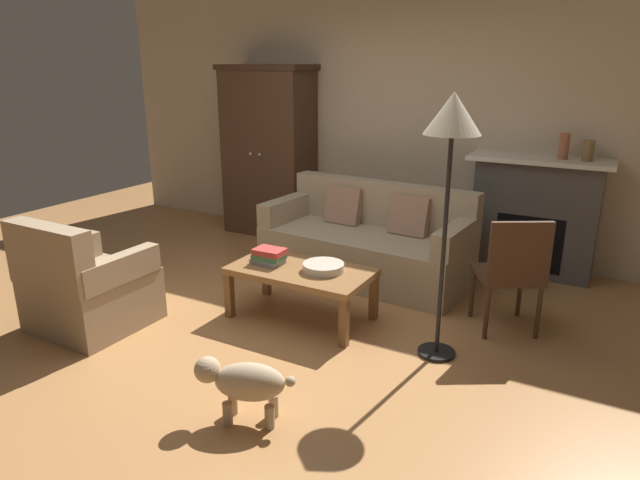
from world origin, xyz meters
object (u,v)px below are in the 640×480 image
object	(u,v)px
couch	(368,244)
coffee_table	(301,275)
fireplace	(534,215)
book_stack	(269,256)
dog	(244,382)
mantel_vase_bronze	(588,151)
side_chair_wooden	(512,269)
fruit_bowl	(324,267)
armoire	(269,151)
armchair_near_left	(86,289)
mantel_vase_terracotta	(564,146)
floor_lamp	(452,131)

from	to	relation	value
couch	coffee_table	distance (m)	1.10
fireplace	book_stack	size ratio (longest dim) A/B	4.76
fireplace	dog	xyz separation A→B (m)	(-0.99, -3.26, -0.32)
coffee_table	mantel_vase_bronze	xyz separation A→B (m)	(1.78, 1.93, 0.84)
couch	side_chair_wooden	xyz separation A→B (m)	(1.41, -0.57, 0.19)
coffee_table	fruit_bowl	size ratio (longest dim) A/B	3.44
fruit_bowl	dog	distance (m)	1.38
coffee_table	book_stack	size ratio (longest dim) A/B	4.16
fruit_bowl	dog	world-z (taller)	fruit_bowl
armoire	couch	xyz separation A→B (m)	(1.62, -0.77, -0.65)
mantel_vase_bronze	armchair_near_left	size ratio (longest dim) A/B	0.21
mantel_vase_terracotta	side_chair_wooden	xyz separation A→B (m)	(-0.10, -1.40, -0.72)
book_stack	armchair_near_left	distance (m)	1.40
fireplace	book_stack	distance (m)	2.60
coffee_table	book_stack	distance (m)	0.30
book_stack	mantel_vase_bronze	size ratio (longest dim) A/B	1.47
mantel_vase_bronze	mantel_vase_terracotta	bearing A→B (deg)	180.00
mantel_vase_bronze	armchair_near_left	xyz separation A→B (m)	(-3.12, -2.86, -0.89)
mantel_vase_terracotta	mantel_vase_bronze	distance (m)	0.20
couch	mantel_vase_terracotta	distance (m)	1.95
mantel_vase_bronze	armchair_near_left	world-z (taller)	mantel_vase_bronze
couch	floor_lamp	bearing A→B (deg)	-47.24
fireplace	fruit_bowl	distance (m)	2.28
coffee_table	side_chair_wooden	world-z (taller)	side_chair_wooden
fireplace	armoire	bearing A→B (deg)	-178.49
mantel_vase_terracotta	armchair_near_left	distance (m)	4.19
mantel_vase_terracotta	dog	size ratio (longest dim) A/B	0.43
side_chair_wooden	floor_lamp	size ratio (longest dim) A/B	0.50
coffee_table	couch	bearing A→B (deg)	86.34
book_stack	mantel_vase_bronze	world-z (taller)	mantel_vase_bronze
fireplace	mantel_vase_terracotta	bearing A→B (deg)	-5.69
book_stack	armchair_near_left	size ratio (longest dim) A/B	0.30
fireplace	coffee_table	xyz separation A→B (m)	(-1.40, -1.95, -0.20)
fireplace	dog	world-z (taller)	fireplace
armoire	couch	distance (m)	1.91
armoire	mantel_vase_terracotta	distance (m)	3.14
fireplace	armoire	world-z (taller)	armoire
armoire	mantel_vase_bronze	distance (m)	3.34
side_chair_wooden	mantel_vase_bronze	bearing A→B (deg)	77.83
dog	floor_lamp	bearing A→B (deg)	60.59
floor_lamp	armoire	bearing A→B (deg)	144.42
armoire	fireplace	bearing A→B (deg)	1.51
fireplace	coffee_table	size ratio (longest dim) A/B	1.15
fireplace	fruit_bowl	xyz separation A→B (m)	(-1.22, -1.92, -0.12)
armchair_near_left	dog	xyz separation A→B (m)	(1.75, -0.38, -0.07)
mantel_vase_terracotta	mantel_vase_bronze	size ratio (longest dim) A/B	1.28
armoire	dog	bearing A→B (deg)	-58.36
book_stack	side_chair_wooden	world-z (taller)	side_chair_wooden
fireplace	armchair_near_left	bearing A→B (deg)	-133.59
book_stack	side_chair_wooden	size ratio (longest dim) A/B	0.29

